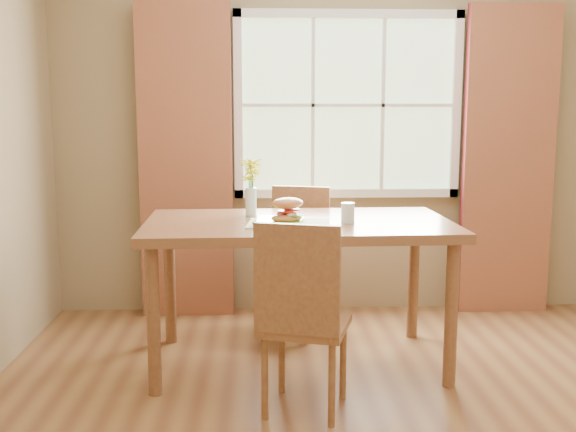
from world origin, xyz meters
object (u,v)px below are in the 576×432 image
at_px(croissant_sandwich, 287,210).
at_px(flower_vase, 251,180).
at_px(chair_far, 297,252).
at_px(water_glass, 348,213).
at_px(chair_near, 302,311).
at_px(dining_table, 298,236).

relative_size(croissant_sandwich, flower_vase, 0.63).
bearing_deg(flower_vase, chair_far, 55.41).
bearing_deg(water_glass, chair_near, -115.64).
bearing_deg(croissant_sandwich, dining_table, 43.82).
bearing_deg(chair_near, chair_far, 104.20).
bearing_deg(flower_vase, chair_near, -74.62).
height_order(chair_near, croissant_sandwich, croissant_sandwich).
height_order(dining_table, flower_vase, flower_vase).
bearing_deg(chair_near, croissant_sandwich, 111.13).
xyz_separation_m(chair_far, croissant_sandwich, (-0.09, -0.79, 0.40)).
xyz_separation_m(dining_table, chair_near, (-0.02, -0.70, -0.23)).
bearing_deg(chair_far, flower_vase, -106.99).
height_order(chair_near, chair_far, chair_near).
bearing_deg(water_glass, flower_vase, 151.89).
distance_m(dining_table, chair_far, 0.67).
distance_m(water_glass, flower_vase, 0.63).
height_order(dining_table, chair_near, chair_near).
xyz_separation_m(water_glass, flower_vase, (-0.54, 0.29, 0.16)).
bearing_deg(flower_vase, water_glass, -28.11).
relative_size(chair_near, chair_far, 1.00).
xyz_separation_m(croissant_sandwich, water_glass, (0.34, 0.07, -0.03)).
bearing_deg(water_glass, chair_far, 108.82).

